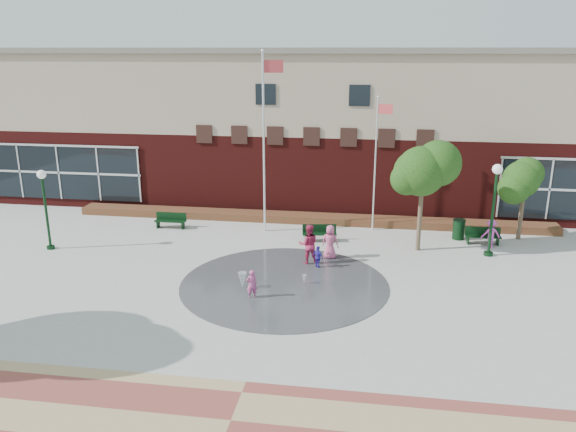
# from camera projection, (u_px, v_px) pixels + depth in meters

# --- Properties ---
(ground) EXTENTS (120.00, 120.00, 0.00)m
(ground) POSITION_uv_depth(u_px,v_px,m) (271.00, 318.00, 19.81)
(ground) COLOR #666056
(ground) RESTS_ON ground
(plaza_concrete) EXTENTS (46.00, 18.00, 0.01)m
(plaza_concrete) POSITION_uv_depth(u_px,v_px,m) (288.00, 275.00, 23.60)
(plaza_concrete) COLOR #A8A8A0
(plaza_concrete) RESTS_ON ground
(splash_pad) EXTENTS (8.40, 8.40, 0.01)m
(splash_pad) POSITION_uv_depth(u_px,v_px,m) (284.00, 284.00, 22.65)
(splash_pad) COLOR #383A3D
(splash_pad) RESTS_ON ground
(library_building) EXTENTS (44.40, 10.40, 9.20)m
(library_building) POSITION_uv_depth(u_px,v_px,m) (320.00, 124.00, 35.04)
(library_building) COLOR #4B100E
(library_building) RESTS_ON ground
(flower_bed) EXTENTS (26.00, 1.20, 0.40)m
(flower_bed) POSITION_uv_depth(u_px,v_px,m) (309.00, 222.00, 30.80)
(flower_bed) COLOR maroon
(flower_bed) RESTS_ON ground
(flagpole_left) EXTENTS (1.06, 0.25, 9.13)m
(flagpole_left) POSITION_uv_depth(u_px,v_px,m) (265.00, 134.00, 27.83)
(flagpole_left) COLOR silver
(flagpole_left) RESTS_ON ground
(flagpole_right) EXTENTS (0.80, 0.39, 6.95)m
(flagpole_right) POSITION_uv_depth(u_px,v_px,m) (376.00, 157.00, 28.32)
(flagpole_right) COLOR silver
(flagpole_right) RESTS_ON ground
(lamp_left) EXTENTS (0.41, 0.41, 3.83)m
(lamp_left) POSITION_uv_depth(u_px,v_px,m) (45.00, 201.00, 25.98)
(lamp_left) COLOR black
(lamp_left) RESTS_ON ground
(lamp_right) EXTENTS (0.45, 0.45, 4.29)m
(lamp_right) POSITION_uv_depth(u_px,v_px,m) (494.00, 200.00, 25.04)
(lamp_right) COLOR black
(lamp_right) RESTS_ON ground
(bench_left) EXTENTS (1.65, 0.47, 0.83)m
(bench_left) POSITION_uv_depth(u_px,v_px,m) (171.00, 223.00, 29.68)
(bench_left) COLOR black
(bench_left) RESTS_ON ground
(bench_mid) EXTENTS (1.73, 0.73, 0.84)m
(bench_mid) POSITION_uv_depth(u_px,v_px,m) (319.00, 236.00, 27.62)
(bench_mid) COLOR black
(bench_mid) RESTS_ON ground
(bench_right) EXTENTS (1.68, 0.49, 0.84)m
(bench_right) POSITION_uv_depth(u_px,v_px,m) (483.00, 239.00, 27.23)
(bench_right) COLOR black
(bench_right) RESTS_ON ground
(trash_can) EXTENTS (0.62, 0.62, 1.02)m
(trash_can) POSITION_uv_depth(u_px,v_px,m) (459.00, 229.00, 27.90)
(trash_can) COLOR black
(trash_can) RESTS_ON ground
(tree_mid) EXTENTS (2.96, 2.96, 4.99)m
(tree_mid) POSITION_uv_depth(u_px,v_px,m) (423.00, 175.00, 25.48)
(tree_mid) COLOR #4B3A2B
(tree_mid) RESTS_ON ground
(tree_small_right) EXTENTS (2.32, 2.32, 3.97)m
(tree_small_right) POSITION_uv_depth(u_px,v_px,m) (525.00, 183.00, 27.21)
(tree_small_right) COLOR #4B3A2B
(tree_small_right) RESTS_ON ground
(water_jet_a) EXTENTS (0.34, 0.34, 0.66)m
(water_jet_a) POSITION_uv_depth(u_px,v_px,m) (243.00, 289.00, 22.24)
(water_jet_a) COLOR white
(water_jet_a) RESTS_ON ground
(water_jet_b) EXTENTS (0.17, 0.17, 0.39)m
(water_jet_b) POSITION_uv_depth(u_px,v_px,m) (304.00, 285.00, 22.65)
(water_jet_b) COLOR white
(water_jet_b) RESTS_ON ground
(child_splash) EXTENTS (0.50, 0.44, 1.15)m
(child_splash) POSITION_uv_depth(u_px,v_px,m) (252.00, 284.00, 21.26)
(child_splash) COLOR #C4488A
(child_splash) RESTS_ON ground
(adult_red) EXTENTS (1.00, 0.86, 1.81)m
(adult_red) POSITION_uv_depth(u_px,v_px,m) (309.00, 244.00, 24.63)
(adult_red) COLOR #B6284E
(adult_red) RESTS_ON ground
(adult_pink) EXTENTS (0.85, 0.64, 1.58)m
(adult_pink) POSITION_uv_depth(u_px,v_px,m) (330.00, 242.00, 25.25)
(adult_pink) COLOR #CA537E
(adult_pink) RESTS_ON ground
(child_blue) EXTENTS (0.61, 0.57, 1.01)m
(child_blue) POSITION_uv_depth(u_px,v_px,m) (318.00, 257.00, 24.21)
(child_blue) COLOR #3929B1
(child_blue) RESTS_ON ground
(person_bench) EXTENTS (0.96, 0.64, 1.38)m
(person_bench) POSITION_uv_depth(u_px,v_px,m) (491.00, 234.00, 26.71)
(person_bench) COLOR #E448BD
(person_bench) RESTS_ON ground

